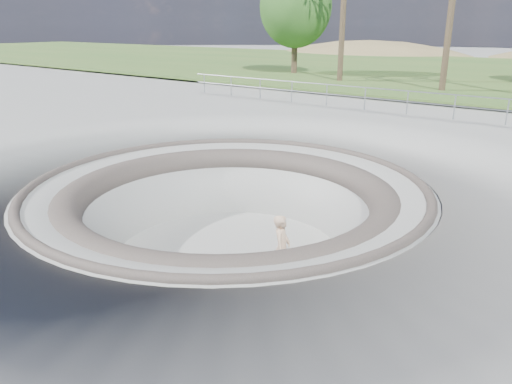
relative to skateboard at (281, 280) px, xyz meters
The scene contains 6 objects.
ground 2.82m from the skateboard, 165.60° to the left, with size 180.00×180.00×0.00m, color gray.
skate_bowl 2.15m from the skateboard, 165.60° to the left, with size 14.00×14.00×4.10m.
safety_railing 12.95m from the skateboard, 99.42° to the left, with size 25.00×0.06×1.03m.
skateboard is the anchor object (origin of this frame).
skater 0.84m from the skateboard, behind, with size 0.60×0.39×1.64m, color tan.
bushy_tree_left 29.88m from the skateboard, 122.85° to the left, with size 5.51×5.01×7.95m.
Camera 1 is at (7.99, -9.22, 3.95)m, focal length 35.00 mm.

